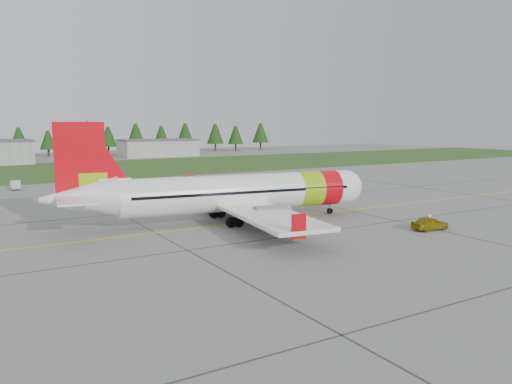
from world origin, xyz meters
TOP-DOWN VIEW (x-y plane):
  - ground at (0.00, 0.00)m, footprint 320.00×320.00m
  - aircraft at (-5.47, 9.10)m, footprint 35.84×33.32m
  - follow_me_car at (9.40, -4.98)m, footprint 1.51×1.73m
  - service_van at (-23.54, 51.28)m, footprint 1.58×1.50m
  - grass_strip at (0.00, 82.00)m, footprint 320.00×50.00m
  - taxi_guideline at (0.00, 8.00)m, footprint 120.00×0.25m
  - hangar_east at (25.00, 118.00)m, footprint 24.00×12.00m
  - treeline at (0.00, 138.00)m, footprint 160.00×8.00m

SIDE VIEW (x-z plane):
  - ground at x=0.00m, z-range 0.00..0.00m
  - taxi_guideline at x=0.00m, z-range 0.00..0.02m
  - grass_strip at x=0.00m, z-range 0.00..0.03m
  - follow_me_car at x=9.40m, z-range 0.00..4.01m
  - service_van at x=-23.54m, z-range 0.00..4.31m
  - hangar_east at x=25.00m, z-range 0.00..5.20m
  - aircraft at x=-5.47m, z-range -2.30..8.58m
  - treeline at x=0.00m, z-range 0.00..10.00m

